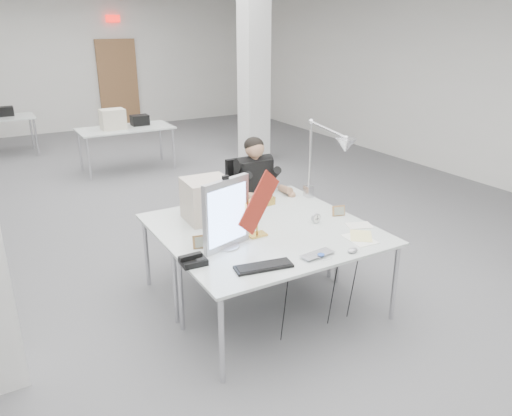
{
  "coord_description": "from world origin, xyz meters",
  "views": [
    {
      "loc": [
        -2.12,
        -5.61,
        2.51
      ],
      "look_at": [
        -0.04,
        -2.0,
        0.94
      ],
      "focal_mm": 35.0,
      "sensor_mm": 36.0,
      "label": 1
    }
  ],
  "objects_px": {
    "seated_person": "(255,177)",
    "desk_phone": "(193,261)",
    "beige_monitor": "(207,199)",
    "monitor": "(226,214)",
    "architect_lamp": "(325,165)",
    "desk_main": "(291,247)",
    "office_chair": "(252,206)",
    "bankers_lamp": "(257,217)",
    "laptop": "(321,257)"
  },
  "relations": [
    {
      "from": "seated_person",
      "to": "desk_phone",
      "type": "xyz_separation_m",
      "value": [
        -1.3,
        -1.33,
        -0.12
      ]
    },
    {
      "from": "seated_person",
      "to": "beige_monitor",
      "type": "distance_m",
      "value": 0.98
    },
    {
      "from": "desk_phone",
      "to": "beige_monitor",
      "type": "height_order",
      "value": "beige_monitor"
    },
    {
      "from": "monitor",
      "to": "beige_monitor",
      "type": "height_order",
      "value": "monitor"
    },
    {
      "from": "monitor",
      "to": "architect_lamp",
      "type": "bearing_deg",
      "value": 1.51
    },
    {
      "from": "desk_phone",
      "to": "architect_lamp",
      "type": "xyz_separation_m",
      "value": [
        1.68,
        0.59,
        0.38
      ]
    },
    {
      "from": "desk_main",
      "to": "monitor",
      "type": "distance_m",
      "value": 0.61
    },
    {
      "from": "seated_person",
      "to": "office_chair",
      "type": "bearing_deg",
      "value": 90.04
    },
    {
      "from": "office_chair",
      "to": "desk_phone",
      "type": "distance_m",
      "value": 1.91
    },
    {
      "from": "office_chair",
      "to": "architect_lamp",
      "type": "bearing_deg",
      "value": -64.65
    },
    {
      "from": "architect_lamp",
      "to": "monitor",
      "type": "bearing_deg",
      "value": -157.37
    },
    {
      "from": "monitor",
      "to": "desk_phone",
      "type": "bearing_deg",
      "value": -176.0
    },
    {
      "from": "bankers_lamp",
      "to": "architect_lamp",
      "type": "distance_m",
      "value": 1.08
    },
    {
      "from": "bankers_lamp",
      "to": "desk_phone",
      "type": "relative_size",
      "value": 1.84
    },
    {
      "from": "desk_main",
      "to": "architect_lamp",
      "type": "xyz_separation_m",
      "value": [
        0.85,
        0.69,
        0.42
      ]
    },
    {
      "from": "monitor",
      "to": "bankers_lamp",
      "type": "distance_m",
      "value": 0.36
    },
    {
      "from": "monitor",
      "to": "beige_monitor",
      "type": "distance_m",
      "value": 0.67
    },
    {
      "from": "bankers_lamp",
      "to": "seated_person",
      "type": "bearing_deg",
      "value": 55.6
    },
    {
      "from": "monitor",
      "to": "laptop",
      "type": "height_order",
      "value": "monitor"
    },
    {
      "from": "desk_phone",
      "to": "beige_monitor",
      "type": "xyz_separation_m",
      "value": [
        0.49,
        0.79,
        0.17
      ]
    },
    {
      "from": "seated_person",
      "to": "monitor",
      "type": "bearing_deg",
      "value": -128.36
    },
    {
      "from": "desk_main",
      "to": "bankers_lamp",
      "type": "bearing_deg",
      "value": 112.72
    },
    {
      "from": "monitor",
      "to": "desk_phone",
      "type": "relative_size",
      "value": 3.06
    },
    {
      "from": "office_chair",
      "to": "laptop",
      "type": "relative_size",
      "value": 3.84
    },
    {
      "from": "desk_phone",
      "to": "beige_monitor",
      "type": "relative_size",
      "value": 0.47
    },
    {
      "from": "monitor",
      "to": "desk_phone",
      "type": "height_order",
      "value": "monitor"
    },
    {
      "from": "seated_person",
      "to": "bankers_lamp",
      "type": "distance_m",
      "value": 1.27
    },
    {
      "from": "desk_main",
      "to": "office_chair",
      "type": "height_order",
      "value": "office_chair"
    },
    {
      "from": "seated_person",
      "to": "desk_phone",
      "type": "relative_size",
      "value": 4.55
    },
    {
      "from": "laptop",
      "to": "beige_monitor",
      "type": "xyz_separation_m",
      "value": [
        -0.42,
        1.2,
        0.18
      ]
    },
    {
      "from": "desk_main",
      "to": "office_chair",
      "type": "distance_m",
      "value": 1.57
    },
    {
      "from": "architect_lamp",
      "to": "desk_main",
      "type": "bearing_deg",
      "value": -137.0
    },
    {
      "from": "monitor",
      "to": "architect_lamp",
      "type": "xyz_separation_m",
      "value": [
        1.32,
        0.45,
        0.11
      ]
    },
    {
      "from": "desk_main",
      "to": "bankers_lamp",
      "type": "height_order",
      "value": "bankers_lamp"
    },
    {
      "from": "laptop",
      "to": "bankers_lamp",
      "type": "height_order",
      "value": "bankers_lamp"
    },
    {
      "from": "desk_main",
      "to": "monitor",
      "type": "bearing_deg",
      "value": 152.52
    },
    {
      "from": "bankers_lamp",
      "to": "desk_main",
      "type": "bearing_deg",
      "value": -72.88
    },
    {
      "from": "office_chair",
      "to": "bankers_lamp",
      "type": "bearing_deg",
      "value": -117.7
    },
    {
      "from": "office_chair",
      "to": "seated_person",
      "type": "xyz_separation_m",
      "value": [
        0.0,
        -0.05,
        0.35
      ]
    },
    {
      "from": "laptop",
      "to": "architect_lamp",
      "type": "xyz_separation_m",
      "value": [
        0.77,
        0.99,
        0.4
      ]
    },
    {
      "from": "bankers_lamp",
      "to": "beige_monitor",
      "type": "height_order",
      "value": "beige_monitor"
    },
    {
      "from": "seated_person",
      "to": "laptop",
      "type": "distance_m",
      "value": 1.79
    },
    {
      "from": "architect_lamp",
      "to": "desk_phone",
      "type": "bearing_deg",
      "value": -156.83
    },
    {
      "from": "desk_main",
      "to": "architect_lamp",
      "type": "relative_size",
      "value": 2.21
    },
    {
      "from": "desk_phone",
      "to": "seated_person",
      "type": "bearing_deg",
      "value": 48.79
    },
    {
      "from": "monitor",
      "to": "laptop",
      "type": "bearing_deg",
      "value": -62.05
    },
    {
      "from": "seated_person",
      "to": "monitor",
      "type": "distance_m",
      "value": 1.53
    },
    {
      "from": "desk_main",
      "to": "laptop",
      "type": "height_order",
      "value": "laptop"
    },
    {
      "from": "seated_person",
      "to": "architect_lamp",
      "type": "xyz_separation_m",
      "value": [
        0.38,
        -0.74,
        0.26
      ]
    },
    {
      "from": "office_chair",
      "to": "beige_monitor",
      "type": "distance_m",
      "value": 1.09
    }
  ]
}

